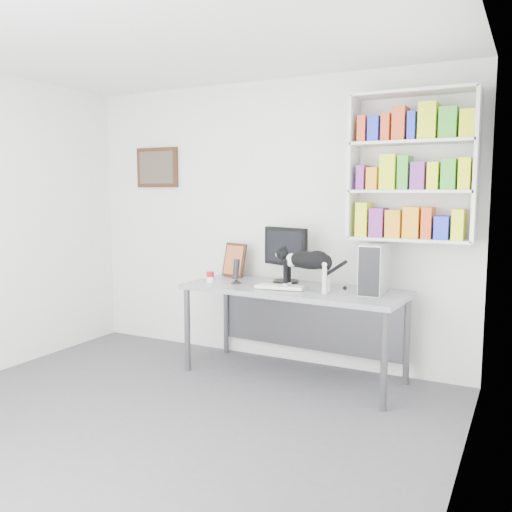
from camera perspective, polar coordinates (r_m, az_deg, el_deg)
name	(u,v)px	position (r m, az deg, el deg)	size (l,w,h in m)	color
room	(133,238)	(3.62, -12.80, 1.87)	(4.01, 4.01, 2.70)	#515156
bookshelf	(412,167)	(4.71, 16.08, 9.00)	(1.03, 0.28, 1.24)	silver
wall_art	(157,168)	(5.96, -10.36, 9.14)	(0.52, 0.04, 0.42)	#3F1F14
desk	(293,333)	(4.85, 3.92, -8.06)	(1.95, 0.76, 0.81)	gray
monitor	(286,255)	(4.97, 3.16, 0.15)	(0.49, 0.23, 0.52)	black
keyboard	(280,287)	(4.68, 2.59, -3.28)	(0.42, 0.16, 0.03)	silver
pc_tower	(374,268)	(4.59, 12.35, -1.29)	(0.18, 0.41, 0.41)	silver
speaker	(236,271)	(4.93, -2.10, -1.57)	(0.10, 0.10, 0.23)	black
leaning_print	(234,259)	(5.32, -2.29, -0.36)	(0.28, 0.11, 0.34)	#3F1F14
soup_can	(210,277)	(5.01, -4.84, -2.23)	(0.07, 0.07, 0.10)	#A50E1C
cat	(308,270)	(4.55, 5.48, -1.53)	(0.58, 0.15, 0.36)	black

